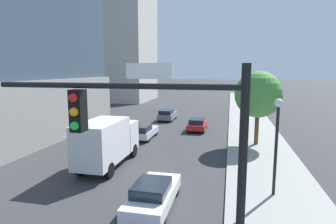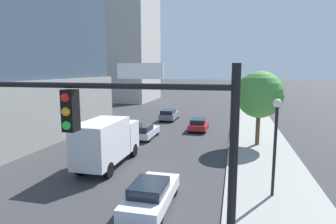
# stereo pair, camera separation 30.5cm
# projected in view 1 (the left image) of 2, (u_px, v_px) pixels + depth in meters

# --- Properties ---
(sidewalk) EXTENTS (5.29, 120.00, 0.15)m
(sidewalk) POSITION_uv_depth(u_px,v_px,m) (260.00, 151.00, 23.20)
(sidewalk) COLOR gray
(sidewalk) RESTS_ON ground
(construction_building) EXTENTS (13.32, 25.34, 39.89)m
(construction_building) POSITION_uv_depth(u_px,v_px,m) (121.00, 20.00, 60.75)
(construction_building) COLOR #B2AFA8
(construction_building) RESTS_ON ground
(traffic_light_pole) EXTENTS (6.22, 0.48, 6.74)m
(traffic_light_pole) POSITION_uv_depth(u_px,v_px,m) (163.00, 152.00, 6.56)
(traffic_light_pole) COLOR black
(traffic_light_pole) RESTS_ON sidewalk
(street_lamp) EXTENTS (0.44, 0.44, 5.15)m
(street_lamp) POSITION_uv_depth(u_px,v_px,m) (277.00, 132.00, 14.41)
(street_lamp) COLOR black
(street_lamp) RESTS_ON sidewalk
(street_tree) EXTENTS (4.08, 4.08, 6.51)m
(street_tree) POSITION_uv_depth(u_px,v_px,m) (258.00, 95.00, 24.42)
(street_tree) COLOR brown
(street_tree) RESTS_ON sidewalk
(car_silver) EXTENTS (1.86, 4.26, 1.47)m
(car_silver) POSITION_uv_depth(u_px,v_px,m) (143.00, 131.00, 27.53)
(car_silver) COLOR #B7B7BC
(car_silver) RESTS_ON ground
(car_red) EXTENTS (1.90, 4.28, 1.37)m
(car_red) POSITION_uv_depth(u_px,v_px,m) (197.00, 124.00, 31.39)
(car_red) COLOR red
(car_red) RESTS_ON ground
(car_gray) EXTENTS (1.93, 4.30, 1.50)m
(car_gray) POSITION_uv_depth(u_px,v_px,m) (167.00, 115.00, 37.74)
(car_gray) COLOR slate
(car_gray) RESTS_ON ground
(car_white) EXTENTS (1.88, 4.69, 1.44)m
(car_white) POSITION_uv_depth(u_px,v_px,m) (153.00, 194.00, 13.65)
(car_white) COLOR silver
(car_white) RESTS_ON ground
(box_truck) EXTENTS (2.28, 6.55, 3.38)m
(box_truck) POSITION_uv_depth(u_px,v_px,m) (107.00, 141.00, 19.40)
(box_truck) COLOR silver
(box_truck) RESTS_ON ground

